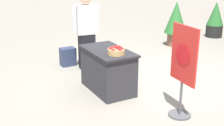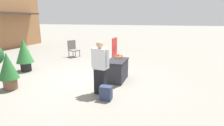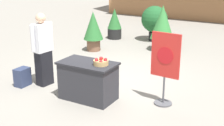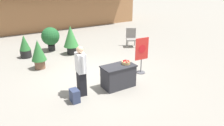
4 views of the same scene
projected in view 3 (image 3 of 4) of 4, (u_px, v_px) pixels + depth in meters
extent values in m
plane|color=gray|center=(109.00, 81.00, 7.50)|extent=(120.00, 120.00, 0.00)
cube|color=#2D2D33|center=(88.00, 82.00, 6.42)|extent=(1.10, 0.63, 0.76)
cube|color=#242428|center=(88.00, 63.00, 6.29)|extent=(1.17, 0.67, 0.04)
cylinder|color=tan|center=(101.00, 62.00, 6.12)|extent=(0.30, 0.30, 0.10)
sphere|color=red|center=(105.00, 61.00, 6.07)|extent=(0.08, 0.08, 0.08)
sphere|color=red|center=(106.00, 60.00, 6.15)|extent=(0.08, 0.08, 0.08)
sphere|color=#A30F14|center=(102.00, 59.00, 6.20)|extent=(0.08, 0.08, 0.08)
sphere|color=red|center=(96.00, 60.00, 6.15)|extent=(0.08, 0.08, 0.08)
sphere|color=#A30F14|center=(97.00, 61.00, 6.06)|extent=(0.08, 0.08, 0.08)
sphere|color=red|center=(101.00, 62.00, 6.02)|extent=(0.08, 0.08, 0.08)
sphere|color=red|center=(101.00, 59.00, 6.13)|extent=(0.08, 0.08, 0.08)
cube|color=black|center=(44.00, 68.00, 7.17)|extent=(0.28, 0.37, 0.80)
cube|color=silver|center=(42.00, 37.00, 6.94)|extent=(0.31, 0.45, 0.63)
sphere|color=tan|center=(41.00, 18.00, 6.81)|extent=(0.22, 0.22, 0.22)
cylinder|color=silver|center=(51.00, 34.00, 7.13)|extent=(0.09, 0.09, 0.58)
cylinder|color=silver|center=(33.00, 39.00, 6.74)|extent=(0.09, 0.09, 0.58)
cube|color=#2D3856|center=(22.00, 77.00, 7.15)|extent=(0.24, 0.34, 0.42)
cylinder|color=#4C4C51|center=(163.00, 103.00, 6.29)|extent=(0.36, 0.36, 0.03)
cylinder|color=#4C4C51|center=(164.00, 90.00, 6.20)|extent=(0.04, 0.04, 0.55)
cube|color=red|center=(166.00, 55.00, 5.97)|extent=(0.59, 0.07, 0.88)
cylinder|color=red|center=(165.00, 56.00, 5.96)|extent=(0.33, 0.03, 0.33)
cylinder|color=black|center=(154.00, 36.00, 11.24)|extent=(0.37, 0.37, 0.32)
sphere|color=#1E5628|center=(154.00, 19.00, 11.05)|extent=(0.94, 0.94, 0.94)
cylinder|color=brown|center=(94.00, 45.00, 9.99)|extent=(0.43, 0.43, 0.37)
cone|color=#28662D|center=(93.00, 25.00, 9.80)|extent=(0.62, 0.62, 0.88)
cylinder|color=black|center=(115.00, 33.00, 11.55)|extent=(0.51, 0.51, 0.38)
cone|color=#28662D|center=(115.00, 19.00, 11.37)|extent=(0.52, 0.52, 0.73)
cylinder|color=black|center=(161.00, 44.00, 10.02)|extent=(0.45, 0.45, 0.39)
cone|color=#337A38|center=(162.00, 22.00, 9.79)|extent=(0.75, 0.75, 1.06)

